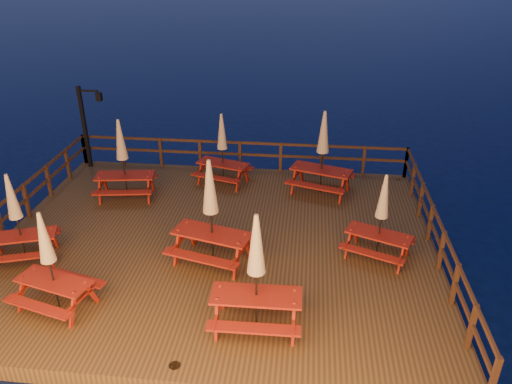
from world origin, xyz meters
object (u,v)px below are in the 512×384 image
Objects in this scene: picnic_table_0 at (16,217)px; picnic_table_1 at (323,151)px; picnic_table_2 at (49,260)px; lamp_post at (88,120)px.

picnic_table_0 is 9.05m from picnic_table_1.
picnic_table_0 is 0.88× the size of picnic_table_1.
picnic_table_1 reaches higher than picnic_table_2.
picnic_table_0 is 2.44m from picnic_table_2.
picnic_table_2 is (1.73, -1.72, 0.00)m from picnic_table_0.
lamp_post is at bearing 77.09° from picnic_table_0.
picnic_table_2 is (-5.96, -6.49, -0.17)m from picnic_table_1.
picnic_table_2 is (2.31, -7.70, -0.52)m from lamp_post.
lamp_post is 1.22× the size of picnic_table_2.
picnic_table_2 is at bearing -114.68° from picnic_table_1.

